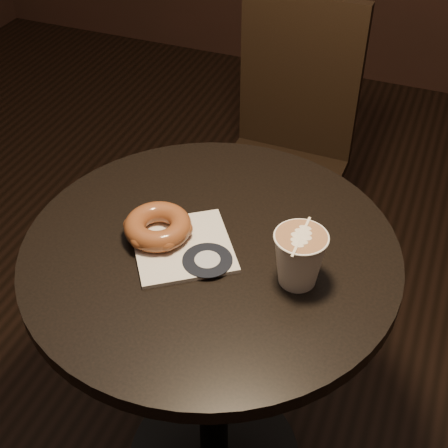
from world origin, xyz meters
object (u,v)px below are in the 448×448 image
object	(u,v)px
doughnut	(158,226)
latte_cup	(299,259)
cafe_table	(212,318)
chair	(288,137)
pastry_bag	(183,247)

from	to	relation	value
doughnut	latte_cup	xyz separation A→B (m)	(0.27, -0.01, 0.02)
cafe_table	doughnut	bearing A→B (deg)	-172.13
chair	latte_cup	xyz separation A→B (m)	(0.25, -0.81, 0.29)
chair	pastry_bag	bearing A→B (deg)	-86.80
cafe_table	chair	xyz separation A→B (m)	(-0.08, 0.78, -0.04)
cafe_table	pastry_bag	world-z (taller)	pastry_bag
latte_cup	cafe_table	bearing A→B (deg)	171.77
cafe_table	latte_cup	size ratio (longest dim) A/B	7.34
cafe_table	doughnut	xyz separation A→B (m)	(-0.10, -0.01, 0.23)
cafe_table	latte_cup	bearing A→B (deg)	-8.23
latte_cup	chair	bearing A→B (deg)	107.19
pastry_bag	latte_cup	world-z (taller)	latte_cup
pastry_bag	doughnut	world-z (taller)	doughnut
pastry_bag	doughnut	size ratio (longest dim) A/B	1.38
chair	cafe_table	bearing A→B (deg)	-83.47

